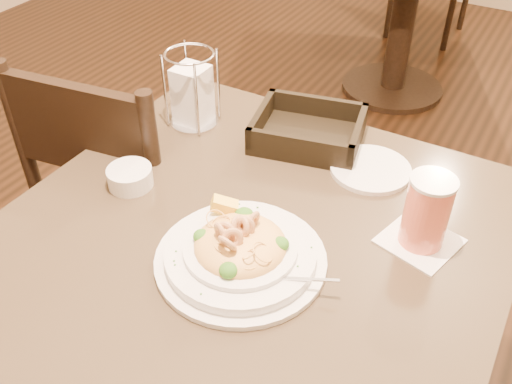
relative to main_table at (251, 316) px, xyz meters
The scene contains 8 objects.
main_table is the anchor object (origin of this frame).
dining_chair_near 0.52m from the main_table, 158.75° to the left, with size 0.47×0.47×0.93m.
pasta_bowl 0.28m from the main_table, 72.61° to the right, with size 0.33×0.30×0.10m.
drink_glass 0.44m from the main_table, 25.09° to the left, with size 0.15×0.15×0.14m.
bread_basket 0.42m from the main_table, 97.17° to the left, with size 0.27×0.24×0.06m.
napkin_caddy 0.51m from the main_table, 139.53° to the left, with size 0.11×0.11×0.18m.
side_plate 0.40m from the main_table, 66.67° to the left, with size 0.17×0.17×0.01m, color white.
butter_ramekin 0.38m from the main_table, behind, with size 0.09×0.09×0.04m, color white.
Camera 1 is at (0.39, -0.66, 1.48)m, focal length 40.00 mm.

